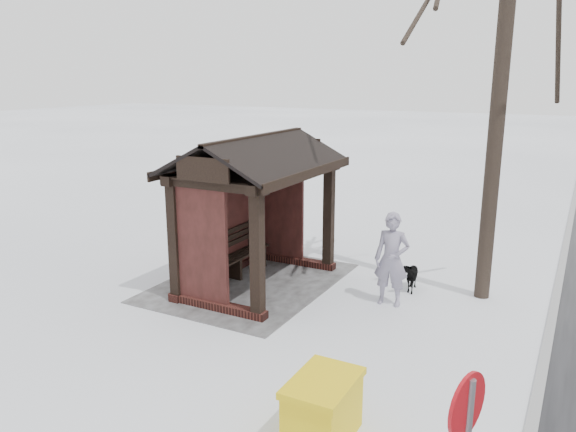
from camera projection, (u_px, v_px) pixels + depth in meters
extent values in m
plane|color=white|center=(259.00, 284.00, 11.65)|extent=(120.00, 120.00, 0.00)
cube|color=gray|center=(548.00, 341.00, 9.12)|extent=(120.00, 0.15, 0.06)
cube|color=gray|center=(250.00, 282.00, 11.74)|extent=(4.20, 3.20, 0.02)
cube|color=#391915|center=(223.00, 274.00, 12.04)|extent=(3.30, 0.22, 0.16)
cube|color=#391915|center=(292.00, 260.00, 12.91)|extent=(0.22, 2.10, 0.16)
cube|color=#391915|center=(216.00, 306.00, 10.35)|extent=(0.22, 2.10, 0.16)
cube|color=black|center=(329.00, 220.00, 12.24)|extent=(0.20, 0.20, 2.30)
cube|color=black|center=(257.00, 258.00, 9.67)|extent=(0.20, 0.20, 2.30)
cube|color=black|center=(258.00, 211.00, 13.07)|extent=(0.20, 0.20, 2.30)
cube|color=black|center=(175.00, 244.00, 10.50)|extent=(0.20, 0.20, 2.30)
cube|color=black|center=(221.00, 222.00, 11.76)|extent=(2.80, 0.08, 2.14)
cube|color=black|center=(280.00, 210.00, 12.78)|extent=(0.08, 1.17, 2.14)
cube|color=black|center=(200.00, 244.00, 10.21)|extent=(0.08, 1.17, 2.14)
cube|color=black|center=(297.00, 176.00, 10.66)|extent=(3.40, 0.20, 0.18)
cube|color=black|center=(219.00, 168.00, 11.49)|extent=(3.40, 0.20, 0.18)
cylinder|color=black|center=(501.00, 72.00, 9.97)|extent=(0.29, 0.29, 8.55)
imported|color=gray|center=(392.00, 259.00, 10.43)|extent=(0.48, 0.68, 1.78)
imported|color=black|center=(409.00, 275.00, 11.28)|extent=(0.78, 0.47, 0.62)
cube|color=yellow|center=(323.00, 412.00, 6.61)|extent=(0.96, 0.64, 0.69)
cube|color=yellow|center=(323.00, 383.00, 6.51)|extent=(1.02, 0.70, 0.09)
cylinder|color=#AA0C13|center=(467.00, 405.00, 4.20)|extent=(0.51, 0.18, 0.53)
cylinder|color=white|center=(464.00, 405.00, 4.21)|extent=(0.40, 0.14, 0.40)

